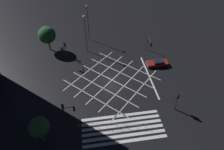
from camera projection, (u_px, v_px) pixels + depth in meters
ground_plane at (112, 80)px, 37.84m from camera, size 200.00×200.00×0.00m
road_markings at (120, 106)px, 33.18m from camera, size 18.37×22.32×0.01m
traffic_light_se_main at (178, 99)px, 30.77m from camera, size 0.39×0.36×3.76m
traffic_light_nw_main at (65, 47)px, 42.05m from camera, size 0.39×0.36×3.33m
traffic_light_sw_main at (70, 111)px, 29.39m from camera, size 1.91×0.36×3.28m
traffic_light_ne_cross at (150, 43)px, 42.51m from camera, size 0.36×2.94×3.57m
traffic_light_nw_cross at (63, 48)px, 40.14m from camera, size 0.36×2.94×4.35m
traffic_light_se_cross at (177, 98)px, 31.15m from camera, size 0.36×0.39×3.47m
traffic_light_sw_cross at (64, 110)px, 28.75m from camera, size 0.36×0.39×4.21m
street_lamp_east at (88, 18)px, 44.89m from camera, size 0.45×0.45×8.53m
street_lamp_west at (85, 26)px, 40.89m from camera, size 0.54×0.54×8.52m
street_tree_near at (39, 127)px, 25.95m from camera, size 2.78×2.78×4.93m
street_tree_far at (47, 35)px, 42.89m from camera, size 3.71×3.71×5.67m
waiting_car at (157, 63)px, 40.83m from camera, size 4.38×1.82×1.22m
pedestrian_railing at (112, 125)px, 29.54m from camera, size 9.96×1.56×1.05m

